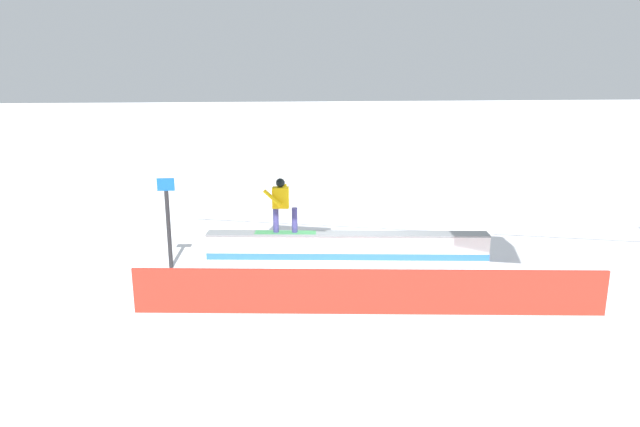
# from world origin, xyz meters

# --- Properties ---
(ground_plane) EXTENTS (120.00, 120.00, 0.00)m
(ground_plane) POSITION_xyz_m (0.00, 0.00, 0.00)
(ground_plane) COLOR white
(grind_box) EXTENTS (6.99, 1.19, 0.74)m
(grind_box) POSITION_xyz_m (0.00, 0.00, 0.34)
(grind_box) COLOR white
(grind_box) RESTS_ON ground_plane
(snowboarder) EXTENTS (1.53, 0.46, 1.37)m
(snowboarder) POSITION_xyz_m (1.60, -0.17, 1.48)
(snowboarder) COLOR #3D9050
(snowboarder) RESTS_ON grind_box
(safety_fence) EXTENTS (9.26, 1.03, 0.93)m
(safety_fence) POSITION_xyz_m (0.00, 3.16, 0.46)
(safety_fence) COLOR red
(safety_fence) RESTS_ON ground_plane
(trail_marker) EXTENTS (0.40, 0.10, 2.21)m
(trail_marker) POSITION_xyz_m (4.32, 0.08, 1.18)
(trail_marker) COLOR #262628
(trail_marker) RESTS_ON ground_plane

